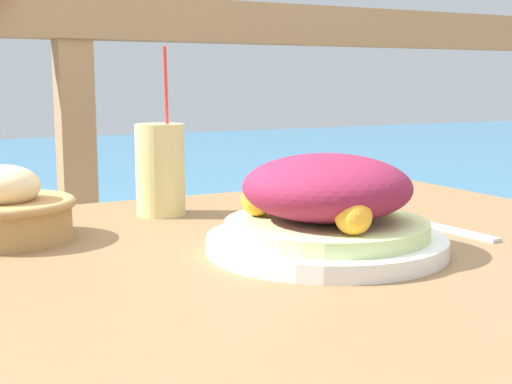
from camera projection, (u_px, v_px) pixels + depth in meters
name	position (u px, v px, depth m)	size (l,w,h in m)	color
patio_table	(236.00, 329.00, 0.83)	(1.17, 0.85, 0.70)	olive
railing_fence	(75.00, 127.00, 1.48)	(2.80, 0.08, 1.07)	#937551
salad_plate	(327.00, 210.00, 0.83)	(0.28, 0.28, 0.12)	white
drink_glass	(160.00, 169.00, 1.05)	(0.07, 0.07, 0.25)	#DBCC7F
bread_basket	(5.00, 211.00, 0.89)	(0.17, 0.17, 0.10)	#AD7F47
knife	(444.00, 228.00, 0.96)	(0.03, 0.18, 0.00)	silver
orange_near_basket	(326.00, 175.00, 1.26)	(0.06, 0.06, 0.06)	#F9A328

